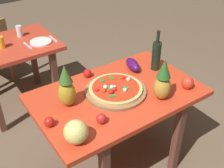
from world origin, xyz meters
The scene contains 19 objects.
ground_plane centered at (0.00, 0.00, 0.00)m, with size 10.00×10.00×0.00m, color brown.
display_table centered at (0.00, 0.00, 0.67)m, with size 1.29×0.81×0.77m.
background_table centered at (-0.42, 1.30, 0.64)m, with size 0.92×0.73×0.77m.
pizza_board centered at (-0.01, 0.01, 0.78)m, with size 0.47×0.47×0.03m, color olive.
pizza centered at (-0.01, 0.01, 0.81)m, with size 0.41×0.41×0.06m.
wine_bottle centered at (0.48, 0.10, 0.90)m, with size 0.08×0.08×0.36m.
pineapple_left centered at (0.23, -0.24, 0.92)m, with size 0.13×0.13×0.33m.
pineapple_right centered at (-0.38, 0.08, 0.92)m, with size 0.12×0.12×0.33m.
melon centered at (-0.50, -0.28, 0.84)m, with size 0.15×0.15×0.15m, color #E1D370.
bell_pepper centered at (0.49, -0.26, 0.81)m, with size 0.09×0.09×0.10m, color red.
eggplant centered at (0.31, 0.21, 0.81)m, with size 0.20×0.09×0.09m, color #411052.
tomato_near_board centered at (-0.07, 0.33, 0.80)m, with size 0.07×0.07×0.07m, color red.
tomato_by_bottle centered at (-0.29, -0.22, 0.80)m, with size 0.07×0.07×0.07m, color red.
tomato_beside_pepper centered at (-0.59, -0.05, 0.80)m, with size 0.07×0.07×0.07m, color red.
drinking_glass_juice centered at (-0.50, 1.27, 0.83)m, with size 0.07×0.07×0.12m, color gold.
drinking_glass_water centered at (-0.26, 1.43, 0.83)m, with size 0.06×0.06×0.12m, color silver.
dinner_plate centered at (-0.14, 1.16, 0.78)m, with size 0.22×0.22×0.02m, color white.
fork_utensil centered at (-0.28, 1.16, 0.77)m, with size 0.02×0.18×0.01m, color silver.
knife_utensil centered at (0.00, 1.16, 0.77)m, with size 0.02×0.18×0.01m, color silver.
Camera 1 is at (-1.04, -1.44, 2.06)m, focal length 45.56 mm.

